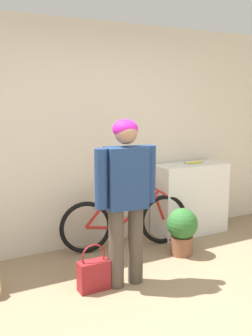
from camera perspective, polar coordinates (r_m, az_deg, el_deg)
name	(u,v)px	position (r m, az deg, el deg)	size (l,w,h in m)	color
wall_back	(85,137)	(4.58, -6.02, 4.50)	(8.00, 0.07, 2.60)	beige
side_shelf	(190,199)	(5.18, 9.28, -4.39)	(0.96, 0.41, 0.91)	white
person	(126,190)	(3.59, -0.01, -3.19)	(0.61, 0.26, 1.56)	#4C4238
bicycle	(126,221)	(4.63, -0.01, -7.76)	(1.55, 0.46, 0.68)	black
banana	(194,162)	(5.09, 9.87, 0.81)	(0.29, 0.08, 0.04)	#EAD64C
handbag	(94,274)	(3.74, -4.71, -15.11)	(0.29, 0.14, 0.45)	maroon
potted_plant	(182,229)	(4.49, 8.13, -8.73)	(0.35, 0.35, 0.54)	brown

